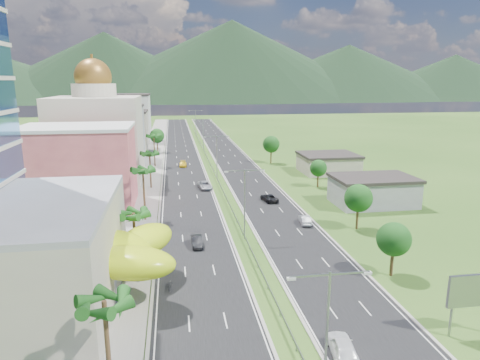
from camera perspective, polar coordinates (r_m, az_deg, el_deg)
name	(u,v)px	position (r m, az deg, el deg)	size (l,w,h in m)	color
ground	(257,267)	(56.86, 2.31, -11.53)	(500.00, 500.00, 0.00)	#2D5119
road_left	(182,154)	(142.66, -7.76, 3.45)	(11.00, 260.00, 0.04)	black
road_right	(227,153)	(143.74, -1.76, 3.64)	(11.00, 260.00, 0.04)	black
sidewalk_left	(153,155)	(142.78, -11.58, 3.33)	(7.00, 260.00, 0.12)	gray
median_guardrail	(209,162)	(125.22, -4.13, 2.47)	(0.10, 216.06, 0.76)	gray
streetlight_median_a	(327,327)	(32.43, 11.54, -18.71)	(6.04, 0.25, 11.00)	gray
streetlight_median_b	(245,197)	(63.81, 0.61, -2.29)	(6.04, 0.25, 11.00)	gray
streetlight_median_c	(217,153)	(102.59, -3.12, 3.60)	(6.04, 0.25, 11.00)	gray
streetlight_median_d	(203,132)	(146.99, -4.95, 6.46)	(6.04, 0.25, 11.00)	gray
streetlight_median_e	(196,120)	(191.68, -5.93, 7.99)	(6.04, 0.25, 11.00)	gray
lime_canopy	(89,253)	(51.20, -19.51, -9.11)	(18.00, 15.00, 7.40)	#B5D214
pink_shophouse	(79,169)	(86.07, -20.70, 1.42)	(20.00, 15.00, 15.00)	#BD4D5A
domed_building	(97,134)	(107.84, -18.48, 5.88)	(20.00, 20.00, 28.70)	beige
midrise_grey	(116,135)	(132.65, -16.25, 5.81)	(16.00, 15.00, 16.00)	gray
midrise_beige	(124,131)	(154.53, -15.23, 6.28)	(16.00, 15.00, 13.00)	#A69988
midrise_white	(130,118)	(177.06, -14.51, 7.96)	(16.00, 15.00, 18.00)	silver
billboard	(473,292)	(46.72, 28.68, -12.98)	(5.20, 0.35, 6.20)	gray
shed_near	(373,192)	(87.40, 17.31, -1.52)	(15.00, 10.00, 5.00)	gray
shed_far	(328,164)	(115.10, 11.68, 2.09)	(14.00, 12.00, 4.40)	#A69988
palm_tree_a	(104,307)	(33.08, -17.62, -15.85)	(3.60, 3.60, 9.10)	#47301C
palm_tree_b	(134,216)	(55.47, -14.01, -4.74)	(3.60, 3.60, 8.10)	#47301C
palm_tree_c	(143,172)	(74.41, -12.82, 1.00)	(3.60, 3.60, 9.60)	#47301C
palm_tree_d	(150,155)	(97.15, -11.96, 3.27)	(3.60, 3.60, 8.60)	#47301C
palm_tree_e	(154,137)	(121.74, -11.42, 5.61)	(3.60, 3.60, 9.40)	#47301C
leafy_tree_lfar	(157,136)	(146.87, -11.01, 5.80)	(4.90, 4.90, 8.05)	#47301C
leafy_tree_ra	(394,239)	(55.97, 19.83, -7.46)	(4.20, 4.20, 6.90)	#47301C
leafy_tree_rb	(358,198)	(71.60, 15.51, -2.36)	(4.55, 4.55, 7.47)	#47301C
leafy_tree_rc	(318,168)	(98.15, 10.41, 1.55)	(3.85, 3.85, 6.33)	#47301C
leafy_tree_rd	(271,144)	(125.24, 4.18, 4.77)	(4.90, 4.90, 8.05)	#47301C
mountain_ridge	(232,101)	(506.11, -1.01, 10.45)	(860.00, 140.00, 90.00)	black
car_dark_left	(197,241)	(63.52, -5.78, -8.13)	(1.51, 4.34, 1.43)	black
car_silver_mid_left	(205,185)	(96.03, -4.71, -0.69)	(2.63, 5.71, 1.59)	#A5A8AD
car_yellow_far_left	(183,164)	(121.66, -7.62, 2.13)	(1.97, 4.84, 1.40)	gold
car_white_near_right	(343,347)	(41.22, 13.54, -20.85)	(2.08, 5.16, 1.76)	white
car_silver_right	(305,220)	(73.37, 8.65, -5.25)	(1.53, 4.40, 1.45)	#AEB0B6
car_dark_far_right	(269,198)	(86.11, 3.90, -2.36)	(2.36, 5.12, 1.42)	black
motorcycle	(170,284)	(51.65, -9.29, -13.50)	(0.63, 2.09, 1.34)	black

